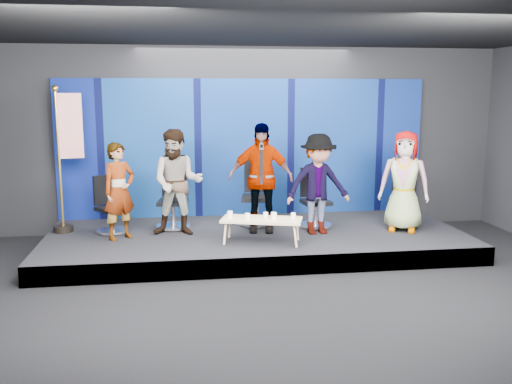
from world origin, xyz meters
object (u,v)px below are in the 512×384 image
mug_b (248,216)px  panelist_e (404,181)px  chair_c (257,204)px  chair_d (315,207)px  chair_e (403,205)px  panelist_c (261,178)px  mug_d (274,216)px  chair_b (173,208)px  panelist_b (177,183)px  mug_c (266,215)px  flag_stand (67,155)px  coffee_table (262,220)px  mug_e (293,216)px  chair_a (111,214)px  panelist_a (119,191)px  mug_a (230,214)px  panelist_d (318,184)px

mug_b → panelist_e: bearing=9.3°
chair_c → mug_b: size_ratio=11.90×
chair_d → chair_e: (1.62, -0.04, 0.01)m
panelist_c → mug_d: size_ratio=17.24×
chair_b → panelist_c: (1.47, -0.47, 0.57)m
panelist_b → panelist_c: size_ratio=0.95×
chair_e → mug_c: 2.78m
panelist_b → chair_d: (2.40, 0.23, -0.54)m
panelist_b → flag_stand: (-1.82, 0.49, 0.43)m
panelist_e → coffee_table: (-2.52, -0.43, -0.50)m
panelist_c → panelist_e: (2.43, -0.31, -0.07)m
chair_d → mug_e: size_ratio=11.77×
chair_d → flag_stand: (-4.22, 0.25, 0.97)m
mug_d → flag_stand: (-3.30, 1.26, 0.87)m
chair_a → panelist_a: panelist_a is taller
panelist_c → chair_b: bearing=173.5°
chair_e → coffee_table: 2.86m
chair_a → chair_b: (1.05, 0.19, 0.04)m
panelist_b → mug_a: bearing=-25.5°
mug_d → mug_a: bearing=162.2°
panelist_b → chair_e: panelist_b is taller
chair_b → chair_a: bearing=-160.8°
panelist_d → coffee_table: (-1.02, -0.45, -0.48)m
chair_b → mug_e: (1.87, -1.26, 0.07)m
mug_b → flag_stand: bearing=157.2°
chair_c → panelist_e: 2.59m
chair_d → mug_b: (-1.33, -0.96, 0.09)m
chair_c → panelist_c: size_ratio=0.62×
mug_a → chair_b: bearing=130.1°
panelist_d → panelist_e: (1.50, -0.02, 0.02)m
panelist_b → panelist_d: panelist_b is taller
panelist_b → panelist_e: 3.83m
coffee_table → mug_a: mug_a is taller
coffee_table → mug_a: (-0.49, 0.15, 0.08)m
panelist_e → mug_a: panelist_e is taller
chair_b → panelist_c: panelist_c is taller
panelist_b → panelist_d: size_ratio=1.05×
chair_e → coffee_table: size_ratio=0.78×
chair_b → chair_e: (4.09, -0.31, -0.01)m
panelist_b → coffee_table: size_ratio=1.30×
mug_d → flag_stand: 3.64m
panelist_d → mug_d: 1.06m
panelist_a → chair_c: size_ratio=1.37×
panelist_e → panelist_d: bearing=-153.7°
chair_e → mug_c: chair_e is taller
chair_a → mug_c: bearing=-59.6°
mug_a → mug_c: mug_a is taller
chair_c → mug_d: 1.32m
chair_b → panelist_b: bearing=-72.2°
chair_a → mug_d: (2.61, -1.08, 0.12)m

